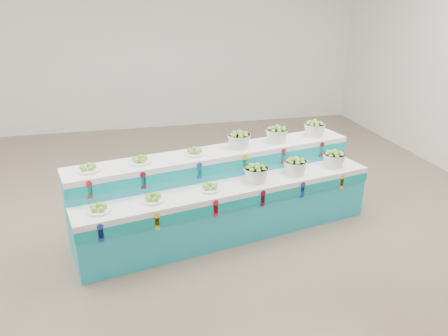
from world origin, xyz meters
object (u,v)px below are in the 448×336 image
at_px(basket_lower_left, 256,173).
at_px(display_stand, 224,194).
at_px(plate_upper_mid, 140,159).
at_px(basket_upper_right, 314,128).

bearing_deg(basket_lower_left, display_stand, 156.21).
height_order(basket_lower_left, plate_upper_mid, plate_upper_mid).
bearing_deg(display_stand, basket_lower_left, -35.77).
relative_size(basket_lower_left, plate_upper_mid, 1.16).
xyz_separation_m(display_stand, plate_upper_mid, (-1.04, 0.03, 0.56)).
bearing_deg(plate_upper_mid, display_stand, -1.40).
height_order(plate_upper_mid, basket_upper_right, basket_upper_right).
relative_size(display_stand, basket_lower_left, 12.72).
xyz_separation_m(basket_lower_left, plate_upper_mid, (-1.42, 0.19, 0.24)).
distance_m(display_stand, basket_lower_left, 0.52).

